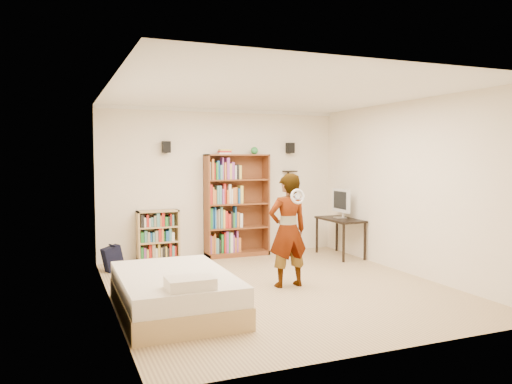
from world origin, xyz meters
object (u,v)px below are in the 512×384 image
person (288,230)px  low_bookshelf (158,236)px  tall_bookshelf (237,205)px  daybed (175,288)px  computer_desk (340,237)px

person → low_bookshelf: bearing=-62.1°
low_bookshelf → person: 2.76m
tall_bookshelf → daybed: 3.48m
tall_bookshelf → person: bearing=-92.1°
low_bookshelf → computer_desk: bearing=-13.9°
tall_bookshelf → person: (-0.09, -2.34, -0.14)m
person → computer_desk: bearing=-141.1°
low_bookshelf → person: (1.37, -2.37, 0.35)m
daybed → person: bearing=17.6°
tall_bookshelf → low_bookshelf: 1.53m
tall_bookshelf → daybed: (-1.82, -2.89, -0.65)m
low_bookshelf → tall_bookshelf: bearing=-1.5°
person → tall_bookshelf: bearing=-94.1°
daybed → person: (1.74, 0.55, 0.51)m
computer_desk → daybed: size_ratio=0.52×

